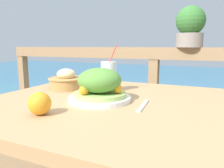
# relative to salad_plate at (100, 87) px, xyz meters

# --- Properties ---
(patio_table) EXTENTS (1.09, 1.00, 0.76)m
(patio_table) POSITION_rel_salad_plate_xyz_m (0.03, 0.04, -0.16)
(patio_table) COLOR tan
(patio_table) RESTS_ON ground_plane
(railing_fence) EXTENTS (2.80, 0.08, 0.98)m
(railing_fence) POSITION_rel_salad_plate_xyz_m (0.03, 0.84, -0.07)
(railing_fence) COLOR #937551
(railing_fence) RESTS_ON ground_plane
(sea_backdrop) EXTENTS (12.00, 4.00, 0.45)m
(sea_backdrop) POSITION_rel_salad_plate_xyz_m (0.03, 3.34, -0.59)
(sea_backdrop) COLOR teal
(sea_backdrop) RESTS_ON ground_plane
(salad_plate) EXTENTS (0.27, 0.27, 0.14)m
(salad_plate) POSITION_rel_salad_plate_xyz_m (0.00, 0.00, 0.00)
(salad_plate) COLOR silver
(salad_plate) RESTS_ON patio_table
(drink_glass) EXTENTS (0.09, 0.08, 0.24)m
(drink_glass) POSITION_rel_salad_plate_xyz_m (-0.05, 0.20, 0.02)
(drink_glass) COLOR silver
(drink_glass) RESTS_ON patio_table
(bread_basket) EXTENTS (0.20, 0.20, 0.11)m
(bread_basket) POSITION_rel_salad_plate_xyz_m (-0.30, 0.17, -0.02)
(bread_basket) COLOR #AD7F47
(bread_basket) RESTS_ON patio_table
(potted_plant) EXTENTS (0.20, 0.20, 0.29)m
(potted_plant) POSITION_rel_salad_plate_xyz_m (0.28, 0.84, 0.31)
(potted_plant) COLOR gray
(potted_plant) RESTS_ON railing_fence
(fork) EXTENTS (0.03, 0.18, 0.00)m
(fork) POSITION_rel_salad_plate_xyz_m (0.20, -0.00, -0.06)
(fork) COLOR silver
(fork) RESTS_ON patio_table
(orange_near_basket) EXTENTS (0.08, 0.08, 0.08)m
(orange_near_basket) POSITION_rel_salad_plate_xyz_m (-0.10, -0.26, -0.02)
(orange_near_basket) COLOR orange
(orange_near_basket) RESTS_ON patio_table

